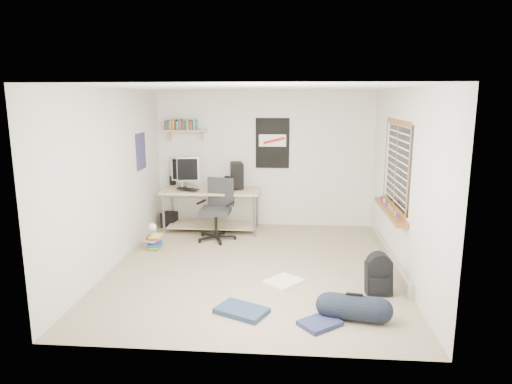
# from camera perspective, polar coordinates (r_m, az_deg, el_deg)

# --- Properties ---
(floor) EXTENTS (4.00, 4.50, 0.01)m
(floor) POSITION_cam_1_polar(r_m,az_deg,el_deg) (6.61, -0.21, -9.37)
(floor) COLOR gray
(floor) RESTS_ON ground
(ceiling) EXTENTS (4.00, 4.50, 0.01)m
(ceiling) POSITION_cam_1_polar(r_m,az_deg,el_deg) (6.17, -0.23, 12.96)
(ceiling) COLOR white
(ceiling) RESTS_ON ground
(back_wall) EXTENTS (4.00, 0.01, 2.50)m
(back_wall) POSITION_cam_1_polar(r_m,az_deg,el_deg) (8.49, 1.05, 4.12)
(back_wall) COLOR silver
(back_wall) RESTS_ON ground
(left_wall) EXTENTS (0.01, 4.50, 2.50)m
(left_wall) POSITION_cam_1_polar(r_m,az_deg,el_deg) (6.73, -17.49, 1.58)
(left_wall) COLOR silver
(left_wall) RESTS_ON ground
(right_wall) EXTENTS (0.01, 4.50, 2.50)m
(right_wall) POSITION_cam_1_polar(r_m,az_deg,el_deg) (6.42, 17.92, 1.08)
(right_wall) COLOR silver
(right_wall) RESTS_ON ground
(desk) EXTENTS (1.88, 1.34, 0.79)m
(desk) POSITION_cam_1_polar(r_m,az_deg,el_deg) (8.29, -5.54, -2.35)
(desk) COLOR tan
(desk) RESTS_ON floor
(monitor_left) EXTENTS (0.40, 0.14, 0.43)m
(monitor_left) POSITION_cam_1_polar(r_m,az_deg,el_deg) (8.44, -9.23, 2.21)
(monitor_left) COLOR #959499
(monitor_left) RESTS_ON desk
(monitor_right) EXTENTS (0.41, 0.18, 0.44)m
(monitor_right) POSITION_cam_1_polar(r_m,az_deg,el_deg) (8.37, -8.47, 2.22)
(monitor_right) COLOR #A1A1A6
(monitor_right) RESTS_ON desk
(pc_tower) EXTENTS (0.29, 0.46, 0.44)m
(pc_tower) POSITION_cam_1_polar(r_m,az_deg,el_deg) (8.21, -2.39, 2.15)
(pc_tower) COLOR black
(pc_tower) RESTS_ON desk
(keyboard) EXTENTS (0.42, 0.28, 0.02)m
(keyboard) POSITION_cam_1_polar(r_m,az_deg,el_deg) (8.11, -8.50, 0.38)
(keyboard) COLOR black
(keyboard) RESTS_ON desk
(speaker_left) EXTENTS (0.11, 0.11, 0.17)m
(speaker_left) POSITION_cam_1_polar(r_m,az_deg,el_deg) (8.56, -10.37, 1.43)
(speaker_left) COLOR black
(speaker_left) RESTS_ON desk
(speaker_right) EXTENTS (0.09, 0.09, 0.18)m
(speaker_right) POSITION_cam_1_polar(r_m,az_deg,el_deg) (8.32, -3.62, 1.35)
(speaker_right) COLOR black
(speaker_right) RESTS_ON desk
(office_chair) EXTENTS (0.83, 0.83, 1.04)m
(office_chair) POSITION_cam_1_polar(r_m,az_deg,el_deg) (7.71, -5.05, -2.45)
(office_chair) COLOR #27272A
(office_chair) RESTS_ON floor
(wall_shelf) EXTENTS (0.80, 0.22, 0.24)m
(wall_shelf) POSITION_cam_1_polar(r_m,az_deg,el_deg) (8.53, -8.84, 7.60)
(wall_shelf) COLOR tan
(wall_shelf) RESTS_ON back_wall
(poster_back_wall) EXTENTS (0.62, 0.03, 0.92)m
(poster_back_wall) POSITION_cam_1_polar(r_m,az_deg,el_deg) (8.42, 2.07, 6.11)
(poster_back_wall) COLOR black
(poster_back_wall) RESTS_ON back_wall
(poster_left_wall) EXTENTS (0.02, 0.42, 0.60)m
(poster_left_wall) POSITION_cam_1_polar(r_m,az_deg,el_deg) (7.81, -14.20, 4.95)
(poster_left_wall) COLOR navy
(poster_left_wall) RESTS_ON left_wall
(window) EXTENTS (0.10, 1.50, 1.26)m
(window) POSITION_cam_1_polar(r_m,az_deg,el_deg) (6.66, 16.98, 3.26)
(window) COLOR brown
(window) RESTS_ON right_wall
(baseboard_heater) EXTENTS (0.08, 2.50, 0.18)m
(baseboard_heater) POSITION_cam_1_polar(r_m,az_deg,el_deg) (6.99, 16.35, -7.84)
(baseboard_heater) COLOR #B7B2A8
(baseboard_heater) RESTS_ON floor
(backpack) EXTENTS (0.33, 0.27, 0.41)m
(backpack) POSITION_cam_1_polar(r_m,az_deg,el_deg) (5.89, 15.06, -10.35)
(backpack) COLOR black
(backpack) RESTS_ON floor
(duffel_bag) EXTENTS (0.33, 0.33, 0.56)m
(duffel_bag) POSITION_cam_1_polar(r_m,az_deg,el_deg) (5.20, 12.14, -13.97)
(duffel_bag) COLOR black
(duffel_bag) RESTS_ON floor
(tshirt) EXTENTS (0.57, 0.58, 0.04)m
(tshirt) POSITION_cam_1_polar(r_m,az_deg,el_deg) (6.07, 3.44, -11.11)
(tshirt) COLOR white
(tshirt) RESTS_ON floor
(jeans_a) EXTENTS (0.65, 0.56, 0.06)m
(jeans_a) POSITION_cam_1_polar(r_m,az_deg,el_deg) (5.28, -1.80, -14.61)
(jeans_a) COLOR #23344F
(jeans_a) RESTS_ON floor
(jeans_b) EXTENTS (0.51, 0.49, 0.05)m
(jeans_b) POSITION_cam_1_polar(r_m,az_deg,el_deg) (5.08, 7.97, -15.93)
(jeans_b) COLOR #22294E
(jeans_b) RESTS_ON floor
(book_stack) EXTENTS (0.46, 0.38, 0.30)m
(book_stack) POSITION_cam_1_polar(r_m,az_deg,el_deg) (7.42, -12.58, -5.99)
(book_stack) COLOR olive
(book_stack) RESTS_ON floor
(desk_lamp) EXTENTS (0.16, 0.23, 0.22)m
(desk_lamp) POSITION_cam_1_polar(r_m,az_deg,el_deg) (7.33, -12.55, -4.34)
(desk_lamp) COLOR white
(desk_lamp) RESTS_ON book_stack
(subwoofer) EXTENTS (0.29, 0.29, 0.28)m
(subwoofer) POSITION_cam_1_polar(r_m,az_deg,el_deg) (8.67, -10.76, -3.41)
(subwoofer) COLOR black
(subwoofer) RESTS_ON floor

